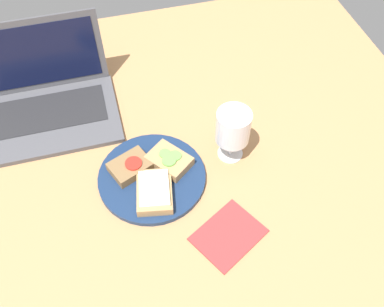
{
  "coord_description": "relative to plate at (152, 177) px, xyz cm",
  "views": [
    {
      "loc": [
        -12.89,
        -54.71,
        87.53
      ],
      "look_at": [
        3.09,
        4.2,
        8.0
      ],
      "focal_mm": 40.0,
      "sensor_mm": 36.0,
      "label": 1
    }
  ],
  "objects": [
    {
      "name": "wooden_table",
      "position": [
        7.07,
        -3.06,
        -2.16
      ],
      "size": [
        140.0,
        140.0,
        3.0
      ],
      "primitive_type": "cube",
      "color": "#B27F51",
      "rests_on": "ground"
    },
    {
      "name": "plate",
      "position": [
        0.0,
        0.0,
        0.0
      ],
      "size": [
        25.54,
        25.54,
        1.33
      ],
      "primitive_type": "cylinder",
      "color": "navy",
      "rests_on": "wooden_table"
    },
    {
      "name": "sandwich_with_cucumber",
      "position": [
        4.84,
        2.31,
        2.01
      ],
      "size": [
        11.64,
        12.16,
        3.0
      ],
      "color": "#A88456",
      "rests_on": "plate"
    },
    {
      "name": "sandwich_with_tomato",
      "position": [
        -4.39,
        3.01,
        1.94
      ],
      "size": [
        11.26,
        10.02,
        2.87
      ],
      "color": "brown",
      "rests_on": "plate"
    },
    {
      "name": "sandwich_with_cheese",
      "position": [
        -0.4,
        -5.35,
        2.09
      ],
      "size": [
        9.89,
        12.53,
        3.01
      ],
      "color": "#A88456",
      "rests_on": "plate"
    },
    {
      "name": "wine_glass",
      "position": [
        20.32,
        2.29,
        8.83
      ],
      "size": [
        8.15,
        8.15,
        14.38
      ],
      "color": "white",
      "rests_on": "wooden_table"
    },
    {
      "name": "laptop",
      "position": [
        -21.15,
        29.87,
        3.74
      ],
      "size": [
        33.72,
        27.9,
        21.39
      ],
      "color": "#4C4C51",
      "rests_on": "wooden_table"
    },
    {
      "name": "napkin",
      "position": [
        12.93,
        -18.91,
        -0.46
      ],
      "size": [
        17.96,
        16.69,
        0.4
      ],
      "primitive_type": "cube",
      "rotation": [
        0.0,
        0.0,
        0.5
      ],
      "color": "#B23333",
      "rests_on": "wooden_table"
    }
  ]
}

